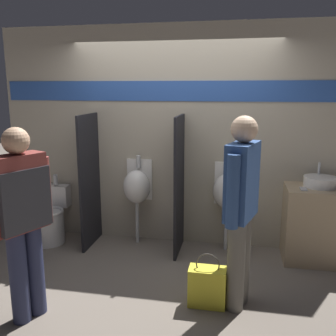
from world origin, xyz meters
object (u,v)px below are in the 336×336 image
object	(u,v)px
sink_basin	(320,182)
person_in_vest	(22,211)
person_with_lanyard	(241,205)
urinal_far	(227,191)
toilet	(50,221)
cell_phone	(303,189)
shopping_bag	(207,286)
urinal_near_counter	(137,187)

from	to	relation	value
sink_basin	person_in_vest	world-z (taller)	person_in_vest
person_with_lanyard	urinal_far	bearing A→B (deg)	24.04
urinal_far	toilet	bearing A→B (deg)	-175.15
sink_basin	toilet	bearing A→B (deg)	-177.79
toilet	person_with_lanyard	world-z (taller)	person_with_lanyard
cell_phone	urinal_far	world-z (taller)	urinal_far
person_in_vest	sink_basin	bearing A→B (deg)	-33.31
cell_phone	shopping_bag	size ratio (longest dim) A/B	0.28
person_in_vest	person_with_lanyard	size ratio (longest dim) A/B	0.96
urinal_near_counter	shopping_bag	world-z (taller)	urinal_near_counter
urinal_far	person_with_lanyard	xyz separation A→B (m)	(0.16, -1.20, 0.22)
person_in_vest	shopping_bag	world-z (taller)	person_in_vest
cell_phone	toilet	size ratio (longest dim) A/B	0.17
toilet	person_in_vest	bearing A→B (deg)	-67.87
cell_phone	shopping_bag	world-z (taller)	cell_phone
urinal_far	person_in_vest	world-z (taller)	person_in_vest
sink_basin	person_in_vest	distance (m)	3.13
person_in_vest	toilet	bearing A→B (deg)	46.50
person_with_lanyard	urinal_near_counter	bearing A→B (deg)	63.27
urinal_near_counter	person_in_vest	world-z (taller)	person_in_vest
shopping_bag	person_in_vest	bearing A→B (deg)	-162.66
person_in_vest	shopping_bag	xyz separation A→B (m)	(1.50, 0.47, -0.77)
sink_basin	urinal_far	bearing A→B (deg)	176.47
person_with_lanyard	shopping_bag	size ratio (longest dim) A/B	3.42
cell_phone	urinal_near_counter	size ratio (longest dim) A/B	0.12
toilet	sink_basin	bearing A→B (deg)	2.21
urinal_far	person_with_lanyard	world-z (taller)	person_with_lanyard
urinal_near_counter	shopping_bag	bearing A→B (deg)	-51.59
sink_basin	urinal_far	world-z (taller)	urinal_far
urinal_near_counter	toilet	size ratio (longest dim) A/B	1.34
cell_phone	person_with_lanyard	bearing A→B (deg)	-124.30
urinal_near_counter	person_with_lanyard	size ratio (longest dim) A/B	0.65
cell_phone	person_with_lanyard	world-z (taller)	person_with_lanyard
cell_phone	urinal_near_counter	world-z (taller)	urinal_near_counter
urinal_near_counter	person_with_lanyard	xyz separation A→B (m)	(1.28, -1.20, 0.22)
urinal_far	shopping_bag	xyz separation A→B (m)	(-0.11, -1.27, -0.55)
toilet	person_with_lanyard	bearing A→B (deg)	-22.96
shopping_bag	person_with_lanyard	bearing A→B (deg)	12.90
sink_basin	person_in_vest	xyz separation A→B (m)	(-2.64, -1.67, 0.04)
urinal_near_counter	toilet	world-z (taller)	urinal_near_counter
sink_basin	urinal_far	size ratio (longest dim) A/B	0.33
sink_basin	person_in_vest	bearing A→B (deg)	-147.69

